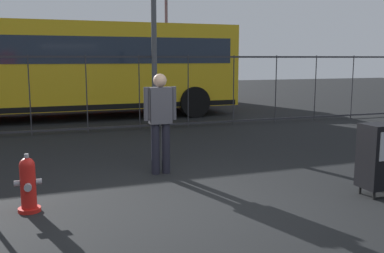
% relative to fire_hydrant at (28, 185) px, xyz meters
% --- Properties ---
extents(ground_plane, '(60.00, 60.00, 0.00)m').
position_rel_fire_hydrant_xyz_m(ground_plane, '(2.04, -0.73, -0.35)').
color(ground_plane, black).
extents(fire_hydrant, '(0.33, 0.32, 0.75)m').
position_rel_fire_hydrant_xyz_m(fire_hydrant, '(0.00, 0.00, 0.00)').
color(fire_hydrant, red).
rests_on(fire_hydrant, ground_plane).
extents(newspaper_box_primary, '(0.48, 0.42, 1.02)m').
position_rel_fire_hydrant_xyz_m(newspaper_box_primary, '(4.62, -0.91, 0.22)').
color(newspaper_box_primary, black).
rests_on(newspaper_box_primary, ground_plane).
extents(pedestrian, '(0.55, 0.22, 1.67)m').
position_rel_fire_hydrant_xyz_m(pedestrian, '(2.06, 1.25, 0.60)').
color(pedestrian, black).
rests_on(pedestrian, ground_plane).
extents(fence_barrier, '(18.03, 0.04, 2.00)m').
position_rel_fire_hydrant_xyz_m(fence_barrier, '(2.04, 5.90, 0.67)').
color(fence_barrier, '#2D2D33').
rests_on(fence_barrier, ground_plane).
extents(bus_near, '(10.56, 2.99, 3.00)m').
position_rel_fire_hydrant_xyz_m(bus_near, '(1.25, 8.90, 1.36)').
color(bus_near, gold).
rests_on(bus_near, ground_plane).
extents(bus_far, '(10.71, 3.65, 3.00)m').
position_rel_fire_hydrant_xyz_m(bus_far, '(2.30, 13.52, 1.36)').
color(bus_far, red).
rests_on(bus_far, ground_plane).
extents(street_light_near_right, '(0.32, 0.32, 7.38)m').
position_rel_fire_hydrant_xyz_m(street_light_near_right, '(5.93, 14.44, 3.90)').
color(street_light_near_right, '#4C4F54').
rests_on(street_light_near_right, ground_plane).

